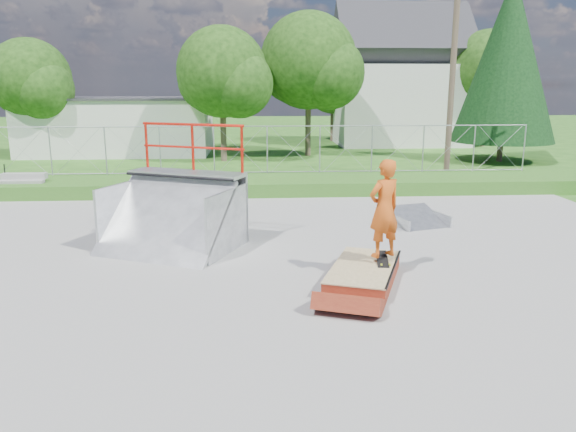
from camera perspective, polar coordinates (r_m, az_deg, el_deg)
name	(u,v)px	position (r m, az deg, el deg)	size (l,w,h in m)	color
ground	(283,278)	(11.36, -0.53, -6.29)	(120.00, 120.00, 0.00)	#295E1A
concrete_pad	(283,277)	(11.35, -0.53, -6.19)	(20.00, 16.00, 0.04)	#959592
grass_berm	(268,184)	(20.51, -2.02, 3.24)	(24.00, 3.00, 0.50)	#295E1A
grind_box	(364,274)	(11.11, 7.69, -5.89)	(1.93, 2.65, 0.36)	maroon
quarter_pipe	(169,190)	(13.15, -12.01, 2.59)	(2.87, 2.43, 2.87)	#93969A
flat_bank_ramp	(417,218)	(15.86, 12.96, -0.20)	(1.36, 1.45, 0.42)	#93969A
skateboard	(382,260)	(11.34, 9.55, -4.38)	(0.22, 0.80, 0.02)	black
skater	(384,212)	(11.09, 9.74, 0.38)	(0.70, 0.46, 1.93)	#CC5216
concrete_stairs	(20,187)	(21.22, -25.58, 2.69)	(1.50, 1.60, 0.80)	#959592
chain_link_fence	(267,150)	(21.34, -2.13, 6.74)	(20.00, 0.06, 1.80)	#999CA1
utility_building_flat	(121,126)	(33.60, -16.65, 8.73)	(10.00, 6.00, 3.00)	silver
gable_house	(399,84)	(37.93, 11.22, 13.00)	(8.40, 6.08, 8.94)	silver
utility_pole	(452,79)	(24.09, 16.34, 13.17)	(0.24, 0.24, 8.00)	brown
tree_left_near	(227,75)	(28.56, -6.24, 14.01)	(4.76, 4.48, 6.65)	brown
tree_center	(314,64)	(30.71, 2.68, 15.13)	(5.44, 5.12, 7.60)	brown
tree_left_far	(34,82)	(32.52, -24.42, 12.29)	(4.42, 4.16, 6.18)	brown
tree_right_far	(493,72)	(37.59, 20.15, 13.55)	(5.10, 4.80, 7.12)	brown
tree_back_mid	(337,87)	(38.99, 4.97, 12.90)	(4.08, 3.84, 5.70)	brown
conifer_tree	(508,58)	(30.45, 21.44, 14.67)	(5.04, 5.04, 9.10)	brown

